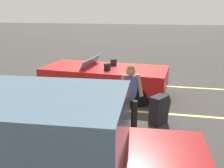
{
  "coord_description": "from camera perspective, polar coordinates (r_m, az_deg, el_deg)",
  "views": [
    {
      "loc": [
        -1.93,
        8.18,
        2.84
      ],
      "look_at": [
        -0.5,
        1.24,
        0.75
      ],
      "focal_mm": 41.3,
      "sensor_mm": 36.0,
      "label": 1
    }
  ],
  "objects": [
    {
      "name": "lot_line_mid",
      "position": [
        7.65,
        -3.86,
        -5.38
      ],
      "size": [
        18.0,
        0.12,
        0.01
      ],
      "primitive_type": "cube",
      "color": "#EAE066",
      "rests_on": "ground_plane"
    },
    {
      "name": "suitcase_medium_bright",
      "position": [
        7.18,
        -1.03,
        -4.2
      ],
      "size": [
        0.42,
        0.47,
        0.62
      ],
      "rotation": [
        0.0,
        0.0,
        5.71
      ],
      "color": "#19723F",
      "rests_on": "ground_plane"
    },
    {
      "name": "traveler_person",
      "position": [
        5.81,
        4.07,
        -2.78
      ],
      "size": [
        0.59,
        0.32,
        1.65
      ],
      "rotation": [
        0.0,
        0.0,
        -1.21
      ],
      "color": "black",
      "rests_on": "ground_plane"
    },
    {
      "name": "lot_line_far",
      "position": [
        5.38,
        -11.8,
        -15.84
      ],
      "size": [
        18.0,
        0.12,
        0.01
      ],
      "primitive_type": "cube",
      "color": "#EAE066",
      "rests_on": "ground_plane"
    },
    {
      "name": "lot_line_near",
      "position": [
        10.13,
        0.18,
        0.18
      ],
      "size": [
        18.0,
        0.12,
        0.01
      ],
      "primitive_type": "cube",
      "color": "#EAE066",
      "rests_on": "ground_plane"
    },
    {
      "name": "suitcase_large_black",
      "position": [
        6.64,
        10.26,
        -5.7
      ],
      "size": [
        0.49,
        0.56,
        0.74
      ],
      "rotation": [
        0.0,
        0.0,
        5.73
      ],
      "color": "black",
      "rests_on": "ground_plane"
    },
    {
      "name": "parked_sedan_near",
      "position": [
        3.72,
        -15.49,
        -15.9
      ],
      "size": [
        4.59,
        2.05,
        1.82
      ],
      "rotation": [
        0.0,
        0.0,
        0.05
      ],
      "color": "maroon",
      "rests_on": "ground_plane"
    },
    {
      "name": "ground_plane",
      "position": [
        8.87,
        -1.57,
        -2.23
      ],
      "size": [
        80.0,
        80.0,
        0.0
      ],
      "primitive_type": "plane",
      "color": "#383533"
    },
    {
      "name": "suitcase_small_carryon",
      "position": [
        6.88,
        -4.26,
        -5.73
      ],
      "size": [
        0.36,
        0.25,
        0.5
      ],
      "rotation": [
        0.0,
        0.0,
        4.8
      ],
      "color": "#991E8C",
      "rests_on": "ground_plane"
    },
    {
      "name": "convertible_car",
      "position": [
        8.76,
        -2.9,
        1.55
      ],
      "size": [
        4.27,
        2.09,
        1.24
      ],
      "rotation": [
        0.0,
        0.0,
        -0.08
      ],
      "color": "red",
      "rests_on": "ground_plane"
    }
  ]
}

